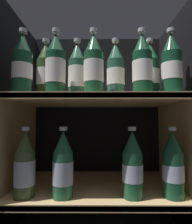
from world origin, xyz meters
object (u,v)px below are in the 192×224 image
bottle_upper_back_2 (115,72)px  bottle_upper_front_4 (170,66)px  bottle_upper_back_0 (44,72)px  bottle_upper_back_1 (76,72)px  bottle_upper_front_0 (21,66)px  bottle_upper_front_3 (141,66)px  bottle_upper_back_3 (149,72)px  bottle_lower_front_0 (24,166)px  bottle_lower_front_1 (62,166)px  bottle_lower_front_3 (172,166)px  bottle_upper_front_2 (93,66)px  bottle_upper_front_1 (54,66)px  bottle_lower_front_2 (131,166)px

bottle_upper_back_2 → bottle_upper_front_4: bearing=-22.3°
bottle_upper_back_0 → bottle_upper_back_1: bearing=0.0°
bottle_upper_front_0 → bottle_upper_front_3: (0.45, 0.00, -0.00)m
bottle_upper_back_3 → bottle_lower_front_0: (-0.49, -0.08, -0.37)m
bottle_upper_front_4 → bottle_lower_front_1: (-0.40, 0.00, -0.37)m
bottle_upper_back_0 → bottle_upper_back_1: size_ratio=1.00×
bottle_lower_front_0 → bottle_lower_front_1: bearing=0.0°
bottle_upper_back_1 → bottle_lower_front_3: bearing=-12.9°
bottle_upper_front_0 → bottle_lower_front_0: size_ratio=1.00×
bottle_upper_front_2 → bottle_lower_front_1: bearing=180.0°
bottle_upper_front_4 → bottle_lower_front_1: bearing=180.0°
bottle_upper_front_1 → bottle_lower_front_2: bearing=-0.0°
bottle_upper_front_2 → bottle_upper_back_2: 0.12m
bottle_upper_back_2 → bottle_lower_front_2: size_ratio=1.00×
bottle_lower_front_3 → bottle_upper_back_3: bearing=121.8°
bottle_upper_front_3 → bottle_lower_front_0: size_ratio=1.00×
bottle_upper_back_1 → bottle_lower_front_1: size_ratio=1.00×
bottle_upper_front_0 → bottle_upper_back_2: (0.36, 0.08, -0.00)m
bottle_upper_back_0 → bottle_upper_back_3: bearing=0.0°
bottle_lower_front_0 → bottle_upper_front_1: bearing=0.0°
bottle_upper_front_2 → bottle_upper_back_3: 0.25m
bottle_upper_front_3 → bottle_upper_back_3: bearing=56.3°
bottle_upper_front_2 → bottle_upper_back_3: size_ratio=1.00×
bottle_upper_front_2 → bottle_lower_front_3: 0.47m
bottle_upper_back_1 → bottle_lower_front_1: 0.38m
bottle_upper_front_4 → bottle_lower_front_0: 0.66m
bottle_upper_back_3 → bottle_lower_front_1: size_ratio=1.00×
bottle_upper_front_0 → bottle_upper_back_1: bearing=22.7°
bottle_upper_front_2 → bottle_upper_back_3: (0.24, 0.08, 0.00)m
bottle_upper_back_3 → bottle_upper_front_4: bearing=-56.3°
bottle_lower_front_0 → bottle_upper_back_0: bearing=61.3°
bottle_upper_front_2 → bottle_upper_back_3: same height
bottle_upper_back_1 → bottle_lower_front_1: bottle_upper_back_1 is taller
bottle_lower_front_0 → bottle_lower_front_3: bearing=0.0°
bottle_upper_front_3 → bottle_upper_back_0: 0.40m
bottle_upper_front_4 → bottle_lower_front_2: size_ratio=1.00×
bottle_upper_front_3 → bottle_lower_front_3: 0.38m
bottle_upper_front_4 → bottle_upper_back_0: same height
bottle_upper_front_1 → bottle_upper_back_3: (0.38, 0.08, 0.00)m
bottle_upper_front_0 → bottle_upper_front_3: same height
bottle_upper_front_1 → bottle_upper_back_0: size_ratio=1.00×
bottle_lower_front_3 → bottle_upper_back_2: bearing=157.3°
bottle_lower_front_0 → bottle_lower_front_3: (0.54, 0.00, 0.00)m
bottle_upper_back_1 → bottle_lower_front_0: size_ratio=1.00×
bottle_upper_back_1 → bottle_lower_front_2: 0.43m
bottle_upper_front_3 → bottle_upper_back_3: (0.05, 0.08, 0.00)m
bottle_upper_front_3 → bottle_upper_back_1: (-0.25, 0.08, -0.00)m
bottle_upper_back_2 → bottle_lower_front_1: bearing=-157.8°
bottle_upper_front_3 → bottle_upper_front_1: bearing=180.0°
bottle_upper_front_3 → bottle_lower_front_0: bottle_upper_front_3 is taller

